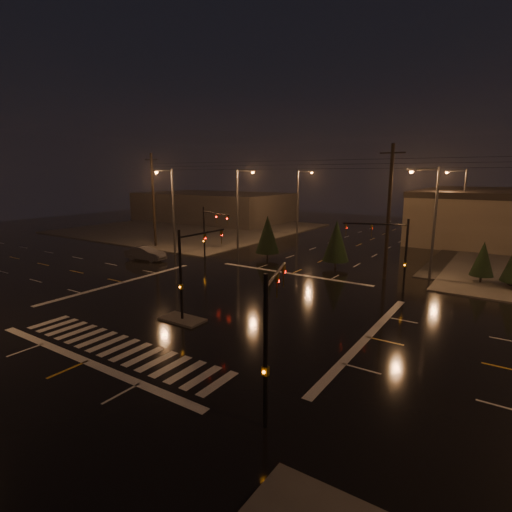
% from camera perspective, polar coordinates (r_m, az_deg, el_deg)
% --- Properties ---
extents(ground, '(140.00, 140.00, 0.00)m').
position_cam_1_polar(ground, '(29.74, -5.10, -6.87)').
color(ground, black).
rests_on(ground, ground).
extents(sidewalk_nw, '(36.00, 36.00, 0.12)m').
position_cam_1_polar(sidewalk_nw, '(71.15, -9.02, 3.95)').
color(sidewalk_nw, '#47443F').
rests_on(sidewalk_nw, ground).
extents(median_island, '(3.00, 1.60, 0.15)m').
position_cam_1_polar(median_island, '(26.89, -10.48, -8.89)').
color(median_island, '#47443F').
rests_on(median_island, ground).
extents(crosswalk, '(15.00, 2.60, 0.01)m').
position_cam_1_polar(crosswalk, '(23.87, -18.98, -12.26)').
color(crosswalk, beige).
rests_on(crosswalk, ground).
extents(stop_bar_near, '(16.00, 0.50, 0.01)m').
position_cam_1_polar(stop_bar_near, '(22.84, -23.05, -13.69)').
color(stop_bar_near, beige).
rests_on(stop_bar_near, ground).
extents(stop_bar_far, '(16.00, 0.50, 0.01)m').
position_cam_1_polar(stop_bar_far, '(38.59, 5.11, -2.52)').
color(stop_bar_far, beige).
rests_on(stop_bar_far, ground).
extents(commercial_block, '(30.00, 18.00, 5.60)m').
position_cam_1_polar(commercial_block, '(83.14, -6.04, 7.02)').
color(commercial_block, '#413C39').
rests_on(commercial_block, ground).
extents(signal_mast_median, '(0.25, 4.59, 6.00)m').
position_cam_1_polar(signal_mast_median, '(26.50, -9.38, -0.86)').
color(signal_mast_median, black).
rests_on(signal_mast_median, ground).
extents(signal_mast_ne, '(4.84, 1.86, 6.00)m').
position_cam_1_polar(signal_mast_ne, '(33.62, 18.89, 1.38)').
color(signal_mast_ne, black).
rests_on(signal_mast_ne, ground).
extents(signal_mast_nw, '(4.84, 1.86, 6.00)m').
position_cam_1_polar(signal_mast_nw, '(42.45, -6.74, 3.95)').
color(signal_mast_nw, black).
rests_on(signal_mast_nw, ground).
extents(signal_mast_se, '(1.55, 3.87, 6.00)m').
position_cam_1_polar(signal_mast_se, '(15.42, 2.02, -10.10)').
color(signal_mast_se, black).
rests_on(signal_mast_se, ground).
extents(streetlight_1, '(2.77, 0.32, 10.00)m').
position_cam_1_polar(streetlight_1, '(49.45, -2.38, 7.44)').
color(streetlight_1, '#38383A').
rests_on(streetlight_1, ground).
extents(streetlight_2, '(2.77, 0.32, 10.00)m').
position_cam_1_polar(streetlight_2, '(63.09, 6.23, 8.30)').
color(streetlight_2, '#38383A').
rests_on(streetlight_2, ground).
extents(streetlight_3, '(2.77, 0.32, 10.00)m').
position_cam_1_polar(streetlight_3, '(38.71, 23.75, 5.31)').
color(streetlight_3, '#38383A').
rests_on(streetlight_3, ground).
extents(streetlight_4, '(2.77, 0.32, 10.00)m').
position_cam_1_polar(streetlight_4, '(58.46, 27.21, 6.83)').
color(streetlight_4, '#38383A').
rests_on(streetlight_4, ground).
extents(streetlight_5, '(0.32, 2.77, 10.00)m').
position_cam_1_polar(streetlight_5, '(47.41, -12.04, 7.02)').
color(streetlight_5, '#38383A').
rests_on(streetlight_5, ground).
extents(utility_pole_0, '(2.20, 0.32, 12.00)m').
position_cam_1_polar(utility_pole_0, '(53.66, -14.45, 7.77)').
color(utility_pole_0, black).
rests_on(utility_pole_0, ground).
extents(utility_pole_1, '(2.20, 0.32, 12.00)m').
position_cam_1_polar(utility_pole_1, '(37.41, 18.43, 6.01)').
color(utility_pole_1, black).
rests_on(utility_pole_1, ground).
extents(conifer_0, '(1.94, 1.94, 3.73)m').
position_cam_1_polar(conifer_0, '(39.79, 29.68, -0.33)').
color(conifer_0, black).
rests_on(conifer_0, ground).
extents(conifer_3, '(2.68, 2.68, 4.90)m').
position_cam_1_polar(conifer_3, '(44.67, 1.66, 3.12)').
color(conifer_3, black).
rests_on(conifer_3, ground).
extents(conifer_4, '(2.66, 2.66, 4.86)m').
position_cam_1_polar(conifer_4, '(41.26, 11.40, 2.16)').
color(conifer_4, black).
rests_on(conifer_4, ground).
extents(car_crossing, '(4.88, 2.36, 1.54)m').
position_cam_1_polar(car_crossing, '(45.91, -15.50, 0.36)').
color(car_crossing, '#4E4F55').
rests_on(car_crossing, ground).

